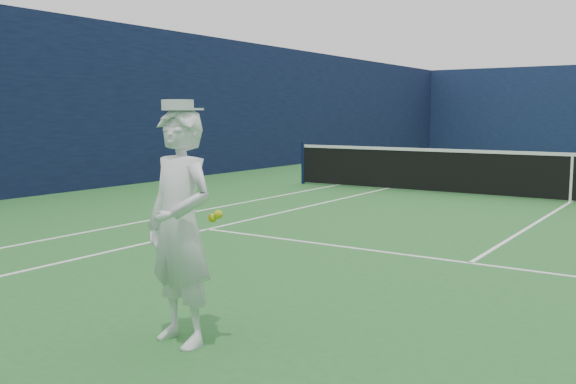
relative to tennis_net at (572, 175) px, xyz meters
The scene contains 5 objects.
ground 0.55m from the tennis_net, ahead, with size 80.00×80.00×0.00m, color #266429.
court_markings 0.55m from the tennis_net, ahead, with size 11.03×23.83×0.01m.
windscreen_fence 1.45m from the tennis_net, ahead, with size 20.12×36.12×4.00m.
tennis_net is the anchor object (origin of this frame).
tennis_player 10.35m from the tennis_net, 95.75° to the right, with size 0.76×0.58×1.89m.
Camera 1 is at (2.33, -13.87, 1.78)m, focal length 40.00 mm.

